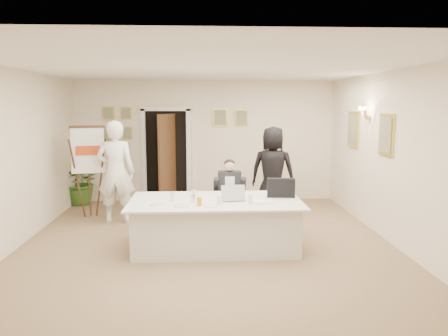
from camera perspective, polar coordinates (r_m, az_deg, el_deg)
The scene contains 28 objects.
floor at distance 7.04m, azimuth -2.20°, elevation -10.36°, with size 7.00×7.00×0.00m, color brown.
ceiling at distance 6.69m, azimuth -2.34°, elevation 13.00°, with size 6.00×7.00×0.02m, color white.
wall_back at distance 10.20m, azimuth -2.49°, elevation 3.53°, with size 6.00×0.10×2.80m, color #EBE2C6.
wall_front at distance 3.28m, azimuth -1.58°, elevation -6.82°, with size 6.00×0.10×2.80m, color #EBE2C6.
wall_left at distance 7.33m, azimuth -26.42°, elevation 0.76°, with size 0.10×7.00×2.80m, color #EBE2C6.
wall_right at distance 7.39m, azimuth 21.68°, elevation 1.10°, with size 0.10×7.00×2.80m, color #EBE2C6.
doorway at distance 10.09m, azimuth -7.49°, elevation 1.38°, with size 1.14×0.86×2.20m.
pictures_back_wall at distance 10.17m, azimuth -7.04°, elevation 6.00°, with size 3.40×0.06×0.80m, color gold, non-canonical shape.
pictures_right_wall at distance 8.45m, azimuth 18.26°, elevation 4.49°, with size 0.06×2.20×0.80m, color gold, non-canonical shape.
wall_sconce at distance 8.41m, azimuth 17.92°, elevation 6.88°, with size 0.20×0.30×0.24m, color gold, non-canonical shape.
conference_table at distance 6.91m, azimuth -1.12°, elevation -7.29°, with size 2.67×1.42×0.78m.
seated_man at distance 7.80m, azimuth 0.73°, elevation -3.52°, with size 0.56×0.60×1.30m, color black, non-canonical shape.
flip_chart at distance 9.06m, azimuth -17.22°, elevation -1.06°, with size 0.65×0.47×1.80m.
standing_man at distance 8.52m, azimuth -13.93°, elevation -0.51°, with size 0.71×0.47×1.96m, color white.
standing_woman at distance 8.89m, azimuth 6.38°, elevation -0.42°, with size 0.89×0.58×1.82m, color black.
potted_palm at distance 10.38m, azimuth -18.10°, elevation -1.63°, with size 0.95×0.83×1.06m, color #2E571D.
laptop at distance 6.80m, azimuth 1.13°, elevation -3.03°, with size 0.36×0.38×0.28m, color #B7BABC, non-canonical shape.
laptop_bag at distance 7.05m, azimuth 7.45°, elevation -2.58°, with size 0.44×0.12×0.31m, color black.
paper_stack at distance 6.65m, azimuth 5.16°, elevation -4.43°, with size 0.29×0.21×0.03m, color white.
plate_left at distance 6.57m, azimuth -8.73°, elevation -4.72°, with size 0.21×0.21×0.01m, color white.
plate_mid at distance 6.44m, azimuth -5.64°, elevation -4.94°, with size 0.22×0.22×0.01m, color white.
plate_near at distance 6.41m, azimuth -1.69°, elevation -4.96°, with size 0.21×0.21×0.01m, color white.
glass_a at distance 6.76m, azimuth -6.76°, elevation -3.77°, with size 0.06×0.06×0.14m, color silver.
glass_b at distance 6.48m, azimuth -0.66°, elevation -4.24°, with size 0.06×0.06×0.14m, color silver.
glass_c at distance 6.55m, azimuth 3.43°, elevation -4.12°, with size 0.06×0.06×0.14m, color silver.
glass_d at distance 6.94m, azimuth -3.91°, elevation -3.41°, with size 0.06×0.06×0.14m, color silver.
oj_glass at distance 6.43m, azimuth -3.25°, elevation -4.40°, with size 0.07×0.07×0.13m, color orange.
steel_jug at distance 6.67m, azimuth -4.03°, elevation -4.03°, with size 0.08×0.08×0.11m, color silver.
Camera 1 is at (-0.07, -6.67, 2.26)m, focal length 35.00 mm.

